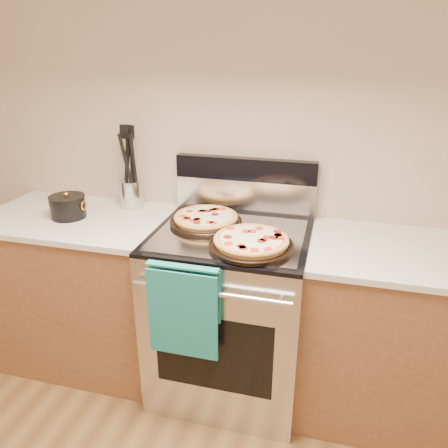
% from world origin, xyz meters
% --- Properties ---
extents(wall_back, '(4.00, 0.00, 4.00)m').
position_xyz_m(wall_back, '(0.00, 2.00, 1.35)').
color(wall_back, tan).
rests_on(wall_back, ground).
extents(range_body, '(0.76, 0.68, 0.90)m').
position_xyz_m(range_body, '(0.00, 1.65, 0.45)').
color(range_body, '#B7B7BC').
rests_on(range_body, ground).
extents(oven_window, '(0.56, 0.01, 0.40)m').
position_xyz_m(oven_window, '(0.00, 1.31, 0.45)').
color(oven_window, black).
rests_on(oven_window, range_body).
extents(cooktop, '(0.76, 0.68, 0.02)m').
position_xyz_m(cooktop, '(0.00, 1.65, 0.91)').
color(cooktop, black).
rests_on(cooktop, range_body).
extents(backsplash_lower, '(0.76, 0.06, 0.18)m').
position_xyz_m(backsplash_lower, '(0.00, 1.96, 1.01)').
color(backsplash_lower, silver).
rests_on(backsplash_lower, cooktop).
extents(backsplash_upper, '(0.76, 0.06, 0.12)m').
position_xyz_m(backsplash_upper, '(0.00, 1.96, 1.16)').
color(backsplash_upper, black).
rests_on(backsplash_upper, backsplash_lower).
extents(oven_handle, '(0.70, 0.03, 0.03)m').
position_xyz_m(oven_handle, '(0.00, 1.27, 0.80)').
color(oven_handle, silver).
rests_on(oven_handle, range_body).
extents(dish_towel, '(0.32, 0.05, 0.42)m').
position_xyz_m(dish_towel, '(-0.12, 1.27, 0.70)').
color(dish_towel, '#1A8370').
rests_on(dish_towel, oven_handle).
extents(foil_sheet, '(0.70, 0.55, 0.01)m').
position_xyz_m(foil_sheet, '(0.00, 1.62, 0.92)').
color(foil_sheet, gray).
rests_on(foil_sheet, cooktop).
extents(cabinet_left, '(1.00, 0.62, 0.88)m').
position_xyz_m(cabinet_left, '(-0.88, 1.68, 0.44)').
color(cabinet_left, brown).
rests_on(cabinet_left, ground).
extents(countertop_left, '(1.02, 0.64, 0.03)m').
position_xyz_m(countertop_left, '(-0.88, 1.68, 0.90)').
color(countertop_left, '#B9B0A6').
rests_on(countertop_left, cabinet_left).
extents(cabinet_right, '(1.00, 0.62, 0.88)m').
position_xyz_m(cabinet_right, '(0.88, 1.68, 0.44)').
color(cabinet_right, brown).
rests_on(cabinet_right, ground).
extents(countertop_right, '(1.02, 0.64, 0.03)m').
position_xyz_m(countertop_right, '(0.88, 1.68, 0.90)').
color(countertop_right, '#B9B0A6').
rests_on(countertop_right, cabinet_right).
extents(pepperoni_pizza_back, '(0.40, 0.40, 0.05)m').
position_xyz_m(pepperoni_pizza_back, '(-0.15, 1.72, 0.95)').
color(pepperoni_pizza_back, '#B67137').
rests_on(pepperoni_pizza_back, foil_sheet).
extents(pepperoni_pizza_front, '(0.39, 0.39, 0.05)m').
position_xyz_m(pepperoni_pizza_front, '(0.13, 1.50, 0.95)').
color(pepperoni_pizza_front, '#B67137').
rests_on(pepperoni_pizza_front, foil_sheet).
extents(utensil_crock, '(0.13, 0.13, 0.16)m').
position_xyz_m(utensil_crock, '(-0.64, 1.89, 0.99)').
color(utensil_crock, silver).
rests_on(utensil_crock, countertop_left).
extents(saucepan, '(0.19, 0.19, 0.11)m').
position_xyz_m(saucepan, '(-0.90, 1.66, 0.97)').
color(saucepan, black).
rests_on(saucepan, countertop_left).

